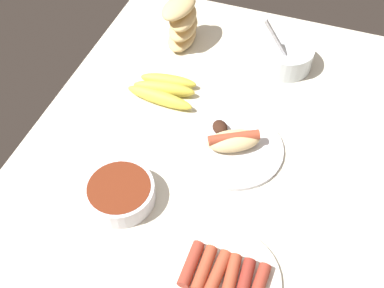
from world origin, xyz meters
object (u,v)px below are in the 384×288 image
at_px(plate_hotdog_assembled, 232,144).
at_px(bowl_chili, 120,192).
at_px(bowl_coleslaw, 286,55).
at_px(plate_sausages, 224,278).
at_px(banana_bunch, 164,90).
at_px(bread_stack, 182,22).

bearing_deg(plate_hotdog_assembled, bowl_chili, -40.88).
bearing_deg(bowl_chili, bowl_coleslaw, 156.54).
distance_m(bowl_coleslaw, plate_sausages, 0.67).
height_order(bowl_chili, banana_bunch, bowl_chili).
distance_m(bowl_coleslaw, bowl_chili, 0.61).
relative_size(bowl_chili, bread_stack, 0.99).
height_order(plate_sausages, bread_stack, bread_stack).
xyz_separation_m(plate_hotdog_assembled, banana_bunch, (-0.12, -0.22, 0.00)).
bearing_deg(plate_sausages, plate_hotdog_assembled, -166.36).
bearing_deg(bowl_chili, bread_stack, -173.57).
bearing_deg(bread_stack, plate_hotdog_assembled, 36.86).
bearing_deg(bread_stack, bowl_chili, 6.43).
relative_size(plate_sausages, banana_bunch, 1.21).
xyz_separation_m(bowl_coleslaw, bowl_chili, (0.56, -0.24, -0.01)).
relative_size(bowl_coleslaw, bread_stack, 1.03).
bearing_deg(plate_sausages, bowl_coleslaw, -177.73).
xyz_separation_m(bowl_coleslaw, plate_hotdog_assembled, (0.34, -0.05, -0.02)).
height_order(plate_hotdog_assembled, bread_stack, bread_stack).
distance_m(bowl_coleslaw, banana_bunch, 0.36).
bearing_deg(bowl_coleslaw, plate_hotdog_assembled, -8.75).
xyz_separation_m(plate_sausages, bread_stack, (-0.66, -0.33, 0.06)).
height_order(bowl_chili, plate_hotdog_assembled, plate_hotdog_assembled).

